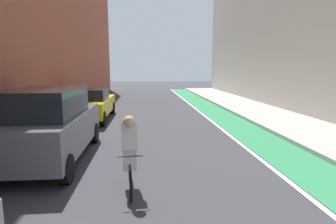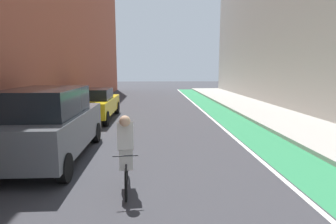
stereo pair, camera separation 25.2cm
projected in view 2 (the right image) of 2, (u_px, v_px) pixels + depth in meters
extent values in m
plane|color=#38383D|center=(162.00, 126.00, 12.02)|extent=(83.34, 83.34, 0.00)
cube|color=#2D8451|center=(227.00, 117.00, 14.18)|extent=(1.60, 37.88, 0.00)
cube|color=white|center=(210.00, 117.00, 14.13)|extent=(0.12, 37.88, 0.00)
cube|color=#A8A59E|center=(273.00, 115.00, 14.30)|extent=(3.23, 37.88, 0.14)
cube|color=#B2ADA3|center=(313.00, 9.00, 15.52)|extent=(2.40, 33.88, 11.69)
cube|color=#595B60|center=(51.00, 130.00, 7.58)|extent=(1.91, 4.49, 0.95)
cube|color=black|center=(45.00, 103.00, 7.23)|extent=(1.68, 2.69, 0.75)
cylinder|color=black|center=(44.00, 133.00, 9.28)|extent=(0.22, 0.66, 0.66)
cylinder|color=black|center=(96.00, 132.00, 9.37)|extent=(0.22, 0.66, 0.66)
cylinder|color=black|center=(64.00, 168.00, 6.03)|extent=(0.22, 0.66, 0.66)
cube|color=yellow|center=(95.00, 106.00, 13.53)|extent=(1.82, 4.49, 0.70)
cube|color=black|center=(94.00, 94.00, 13.22)|extent=(1.57, 1.90, 0.55)
cylinder|color=black|center=(88.00, 108.00, 15.21)|extent=(0.23, 0.66, 0.66)
cylinder|color=black|center=(117.00, 108.00, 15.28)|extent=(0.23, 0.66, 0.66)
cylinder|color=black|center=(69.00, 119.00, 11.89)|extent=(0.23, 0.66, 0.66)
cylinder|color=black|center=(106.00, 119.00, 11.95)|extent=(0.23, 0.66, 0.66)
torus|color=black|center=(126.00, 185.00, 5.19)|extent=(0.09, 0.62, 0.62)
torus|color=black|center=(127.00, 166.00, 6.22)|extent=(0.09, 0.62, 0.62)
cylinder|color=black|center=(126.00, 164.00, 5.67)|extent=(0.11, 0.96, 0.33)
cylinder|color=black|center=(126.00, 158.00, 5.84)|extent=(0.04, 0.12, 0.55)
cylinder|color=black|center=(125.00, 156.00, 5.18)|extent=(0.48, 0.06, 0.02)
cube|color=beige|center=(126.00, 156.00, 5.75)|extent=(0.30, 0.26, 0.56)
cube|color=beige|center=(125.00, 136.00, 5.55)|extent=(0.35, 0.42, 0.60)
sphere|color=tan|center=(125.00, 121.00, 5.35)|extent=(0.22, 0.22, 0.22)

